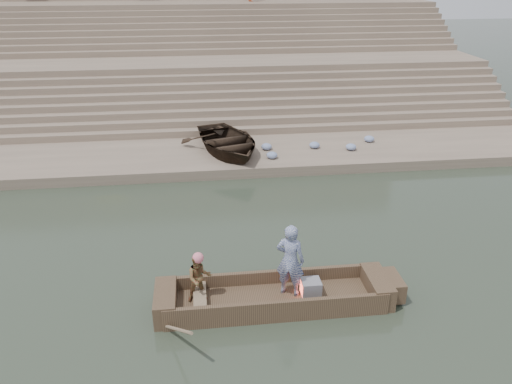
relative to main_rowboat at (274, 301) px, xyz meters
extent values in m
plane|color=#273125|center=(-2.31, 1.76, -0.11)|extent=(120.00, 120.00, 0.00)
cube|color=gray|center=(-2.31, 9.76, 0.09)|extent=(32.00, 4.00, 0.40)
cube|color=gray|center=(-2.31, 17.26, 1.29)|extent=(32.00, 3.00, 2.80)
cube|color=gray|center=(-2.31, 24.26, 2.49)|extent=(32.00, 3.00, 5.20)
cube|color=gray|center=(-2.31, 12.01, 0.24)|extent=(32.00, 0.50, 0.70)
cube|color=gray|center=(-2.31, 12.51, 0.39)|extent=(32.00, 0.50, 1.00)
cube|color=gray|center=(-2.31, 13.01, 0.54)|extent=(32.00, 0.50, 1.30)
cube|color=gray|center=(-2.31, 13.51, 0.69)|extent=(32.00, 0.50, 1.60)
cube|color=gray|center=(-2.31, 14.01, 0.84)|extent=(32.00, 0.50, 1.90)
cube|color=gray|center=(-2.31, 14.51, 0.99)|extent=(32.00, 0.50, 2.20)
cube|color=gray|center=(-2.31, 15.01, 1.14)|extent=(32.00, 0.50, 2.50)
cube|color=gray|center=(-2.31, 15.51, 1.29)|extent=(32.00, 0.50, 2.80)
cube|color=gray|center=(-2.31, 19.01, 1.44)|extent=(32.00, 0.50, 3.10)
cube|color=gray|center=(-2.31, 19.51, 1.59)|extent=(32.00, 0.50, 3.40)
cube|color=gray|center=(-2.31, 20.01, 1.74)|extent=(32.00, 0.50, 3.70)
cube|color=gray|center=(-2.31, 20.51, 1.89)|extent=(32.00, 0.50, 4.00)
cube|color=gray|center=(-2.31, 21.01, 2.04)|extent=(32.00, 0.50, 4.30)
cube|color=gray|center=(-2.31, 21.51, 2.19)|extent=(32.00, 0.50, 4.60)
cube|color=gray|center=(-2.31, 22.01, 2.34)|extent=(32.00, 0.50, 4.90)
cube|color=gray|center=(-2.31, 22.51, 2.49)|extent=(32.00, 0.50, 5.20)
cube|color=brown|center=(0.00, 0.00, 0.00)|extent=(5.00, 1.30, 0.22)
cube|color=brown|center=(0.00, -0.62, 0.17)|extent=(5.20, 0.12, 0.56)
cube|color=brown|center=(0.00, 0.62, 0.17)|extent=(5.20, 0.12, 0.56)
cube|color=brown|center=(-2.55, 0.00, 0.19)|extent=(0.50, 1.30, 0.60)
cube|color=brown|center=(2.55, 0.00, 0.19)|extent=(0.50, 1.30, 0.60)
cube|color=brown|center=(2.95, 0.00, 0.21)|extent=(0.35, 0.90, 0.50)
cube|color=#937A5B|center=(-1.75, 0.00, 0.29)|extent=(0.30, 1.20, 0.08)
cylinder|color=#937A5B|center=(-2.40, -0.90, 0.19)|extent=(1.03, 2.10, 1.36)
sphere|color=pink|center=(-1.74, 0.15, 1.26)|extent=(0.26, 0.26, 0.26)
imported|color=navy|center=(0.40, 0.14, 1.04)|extent=(0.80, 0.69, 1.86)
imported|color=#246C2F|center=(-1.74, 0.15, 0.71)|extent=(0.66, 0.55, 1.21)
cube|color=slate|center=(0.90, 0.00, 0.31)|extent=(0.46, 0.42, 0.40)
cube|color=#E5593F|center=(0.69, 0.00, 0.31)|extent=(0.04, 0.34, 0.32)
imported|color=#2D2116|center=(-0.43, 9.71, 0.74)|extent=(4.23, 5.08, 0.91)
ellipsoid|color=#3F5999|center=(3.23, 9.76, 0.42)|extent=(0.44, 0.44, 0.26)
ellipsoid|color=#3F5999|center=(4.68, 9.35, 0.42)|extent=(0.44, 0.44, 0.26)
ellipsoid|color=#3F5999|center=(1.21, 9.81, 0.42)|extent=(0.44, 0.44, 0.26)
ellipsoid|color=#3F5999|center=(1.28, 8.78, 0.42)|extent=(0.44, 0.44, 0.26)
ellipsoid|color=#3F5999|center=(5.77, 10.26, 0.42)|extent=(0.44, 0.44, 0.26)
camera|label=1|loc=(-1.61, -9.76, 7.43)|focal=35.32mm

